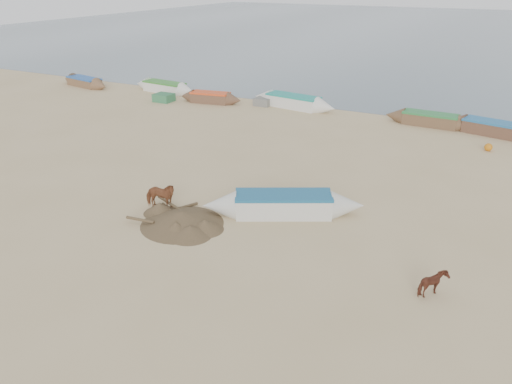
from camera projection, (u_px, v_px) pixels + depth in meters
ground at (204, 259)px, 17.53m from camera, size 140.00×140.00×0.00m
sea at (468, 31)px, 84.16m from camera, size 160.00×160.00×0.00m
cow_adult at (160, 196)px, 20.99m from camera, size 1.53×0.97×1.20m
calf_front at (255, 198)px, 21.19m from camera, size 0.96×0.90×0.88m
calf_right at (434, 285)px, 15.35m from camera, size 0.85×0.95×0.85m
near_canoe at (283, 204)px, 20.52m from camera, size 6.50×4.19×0.95m
debris_pile at (182, 218)px, 19.84m from camera, size 4.09×4.09×0.55m
waterline_canoes at (348, 110)px, 34.61m from camera, size 57.06×4.38×0.94m
beach_clutter at (414, 124)px, 31.98m from camera, size 46.99×4.62×0.64m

